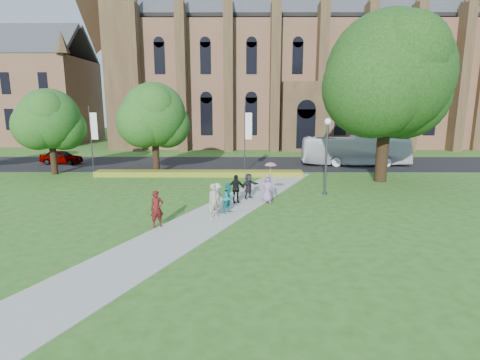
{
  "coord_description": "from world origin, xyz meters",
  "views": [
    {
      "loc": [
        1.72,
        -18.84,
        6.19
      ],
      "look_at": [
        1.62,
        3.61,
        1.6
      ],
      "focal_mm": 28.0,
      "sensor_mm": 36.0,
      "label": 1
    }
  ],
  "objects_px": {
    "tour_coach": "(355,151)",
    "pedestrian_0": "(157,209)",
    "large_tree": "(388,75)",
    "car_0": "(61,157)",
    "streetlamp": "(327,147)"
  },
  "relations": [
    {
      "from": "tour_coach",
      "to": "pedestrian_0",
      "type": "xyz_separation_m",
      "value": [
        -15.84,
        -19.71,
        -0.54
      ]
    },
    {
      "from": "large_tree",
      "to": "car_0",
      "type": "height_order",
      "value": "large_tree"
    },
    {
      "from": "car_0",
      "to": "pedestrian_0",
      "type": "xyz_separation_m",
      "value": [
        14.54,
        -20.42,
        0.24
      ]
    },
    {
      "from": "streetlamp",
      "to": "large_tree",
      "type": "relative_size",
      "value": 0.4
    },
    {
      "from": "streetlamp",
      "to": "large_tree",
      "type": "distance_m",
      "value": 8.73
    },
    {
      "from": "large_tree",
      "to": "car_0",
      "type": "distance_m",
      "value": 32.26
    },
    {
      "from": "streetlamp",
      "to": "car_0",
      "type": "xyz_separation_m",
      "value": [
        -24.6,
        13.26,
        -2.55
      ]
    },
    {
      "from": "streetlamp",
      "to": "car_0",
      "type": "distance_m",
      "value": 28.06
    },
    {
      "from": "streetlamp",
      "to": "car_0",
      "type": "height_order",
      "value": "streetlamp"
    },
    {
      "from": "tour_coach",
      "to": "car_0",
      "type": "xyz_separation_m",
      "value": [
        -30.38,
        0.71,
        -0.77
      ]
    },
    {
      "from": "streetlamp",
      "to": "pedestrian_0",
      "type": "relative_size",
      "value": 2.79
    },
    {
      "from": "large_tree",
      "to": "car_0",
      "type": "relative_size",
      "value": 3.11
    },
    {
      "from": "tour_coach",
      "to": "car_0",
      "type": "distance_m",
      "value": 30.4
    },
    {
      "from": "large_tree",
      "to": "pedestrian_0",
      "type": "xyz_separation_m",
      "value": [
        -15.56,
        -11.66,
        -7.39
      ]
    },
    {
      "from": "tour_coach",
      "to": "pedestrian_0",
      "type": "distance_m",
      "value": 25.29
    }
  ]
}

